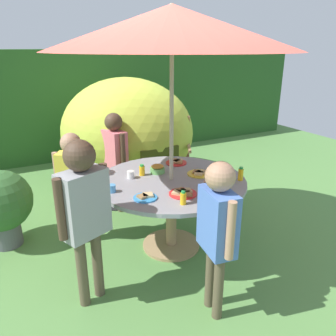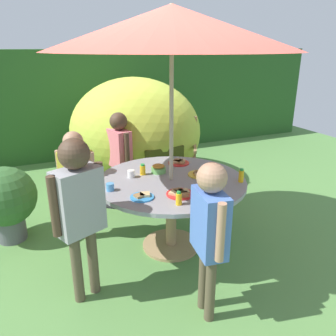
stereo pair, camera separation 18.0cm
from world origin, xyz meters
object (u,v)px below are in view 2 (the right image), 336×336
garden_table (171,192)px  plate_mid_left (180,193)px  juice_bottle_center_front (143,170)px  cup_far (110,187)px  child_in_yellow_shirt (76,173)px  juice_bottle_near_left (179,198)px  wooden_chair (177,152)px  plate_far_right (179,162)px  child_in_pink_shirt (120,149)px  plate_near_right (142,196)px  juice_bottle_center_back (206,201)px  juice_bottle_mid_right (241,176)px  potted_plant (6,199)px  plate_far_left (200,174)px  child_in_blue_shirt (210,223)px  snack_bowl (158,169)px  patio_umbrella (172,28)px  child_in_grey_shirt (79,201)px  cup_near (131,174)px  dome_tent (135,131)px

garden_table → plate_mid_left: 0.37m
juice_bottle_center_front → cup_far: (-0.38, -0.24, -0.02)m
child_in_yellow_shirt → juice_bottle_near_left: child_in_yellow_shirt is taller
wooden_chair → plate_far_right: wooden_chair is taller
child_in_pink_shirt → juice_bottle_center_front: (0.00, -0.78, 0.01)m
plate_near_right → juice_bottle_center_back: bearing=-42.3°
juice_bottle_center_front → juice_bottle_mid_right: bearing=-35.2°
potted_plant → juice_bottle_center_back: juice_bottle_center_back is taller
plate_far_left → plate_near_right: (-0.67, -0.25, -0.00)m
child_in_blue_shirt → cup_far: (-0.45, 0.89, -0.01)m
child_in_yellow_shirt → snack_bowl: child_in_yellow_shirt is taller
garden_table → juice_bottle_center_back: size_ratio=12.01×
wooden_chair → cup_far: bearing=-107.0°
child_in_yellow_shirt → potted_plant: bearing=-169.1°
plate_mid_left → cup_far: (-0.51, 0.32, 0.02)m
garden_table → patio_umbrella: (0.00, 0.00, 1.42)m
child_in_grey_shirt → child_in_blue_shirt: 0.94m
plate_mid_left → plate_near_right: 0.32m
plate_mid_left → plate_far_left: 0.49m
child_in_pink_shirt → snack_bowl: size_ratio=8.29×
patio_umbrella → plate_far_right: size_ratio=10.01×
juice_bottle_center_back → cup_near: 0.88m
child_in_grey_shirt → juice_bottle_near_left: 0.75m
patio_umbrella → juice_bottle_near_left: patio_umbrella is taller
garden_table → dome_tent: size_ratio=0.65×
garden_table → plate_far_right: size_ratio=6.32×
plate_mid_left → juice_bottle_center_back: bearing=-74.0°
dome_tent → juice_bottle_center_front: (-0.46, -1.61, 0.03)m
wooden_chair → juice_bottle_near_left: (-0.79, -1.70, 0.21)m
potted_plant → juice_bottle_mid_right: juice_bottle_mid_right is taller
juice_bottle_near_left → juice_bottle_center_back: juice_bottle_center_back is taller
garden_table → child_in_yellow_shirt: size_ratio=1.22×
juice_bottle_mid_right → cup_far: 1.17m
plate_mid_left → child_in_grey_shirt: bearing=-177.9°
plate_far_left → potted_plant: bearing=155.6°
wooden_chair → juice_bottle_center_back: size_ratio=8.80×
child_in_pink_shirt → dome_tent: bearing=139.8°
child_in_grey_shirt → juice_bottle_near_left: bearing=-32.5°
snack_bowl → plate_near_right: snack_bowl is taller
wooden_chair → juice_bottle_near_left: size_ratio=9.00×
patio_umbrella → juice_bottle_mid_right: (0.55, -0.31, -1.23)m
garden_table → juice_bottle_center_back: juice_bottle_center_back is taller
child_in_grey_shirt → juice_bottle_center_front: 0.92m
child_in_grey_shirt → cup_near: child_in_grey_shirt is taller
wooden_chair → garden_table: bearing=-90.0°
potted_plant → child_in_pink_shirt: bearing=10.5°
dome_tent → potted_plant: bearing=-150.7°
plate_mid_left → juice_bottle_mid_right: juice_bottle_mid_right is taller
wooden_chair → dome_tent: dome_tent is taller
child_in_yellow_shirt → cup_near: child_in_yellow_shirt is taller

